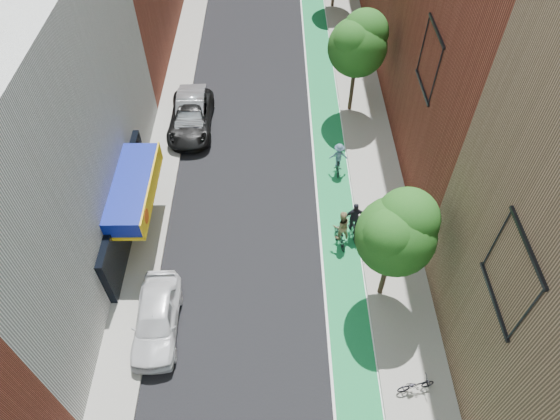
{
  "coord_description": "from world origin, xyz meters",
  "views": [
    {
      "loc": [
        0.73,
        -2.55,
        20.47
      ],
      "look_at": [
        0.92,
        13.99,
        1.5
      ],
      "focal_mm": 32.0,
      "sensor_mm": 36.0,
      "label": 1
    }
  ],
  "objects_px": {
    "parked_car_black": "(191,118)",
    "cyclist_lane_near": "(341,230)",
    "cyclist_lane_far": "(338,160)",
    "parked_car_silver": "(191,111)",
    "cyclist_lane_mid": "(354,223)",
    "parked_car_white": "(156,319)"
  },
  "relations": [
    {
      "from": "parked_car_black",
      "to": "cyclist_lane_near",
      "type": "relative_size",
      "value": 2.57
    },
    {
      "from": "cyclist_lane_near",
      "to": "cyclist_lane_far",
      "type": "distance_m",
      "value": 5.25
    },
    {
      "from": "parked_car_silver",
      "to": "cyclist_lane_mid",
      "type": "xyz_separation_m",
      "value": [
        9.3,
        -9.28,
        0.02
      ]
    },
    {
      "from": "cyclist_lane_mid",
      "to": "cyclist_lane_far",
      "type": "height_order",
      "value": "cyclist_lane_mid"
    },
    {
      "from": "cyclist_lane_near",
      "to": "parked_car_white",
      "type": "bearing_deg",
      "value": 16.19
    },
    {
      "from": "parked_car_silver",
      "to": "cyclist_lane_far",
      "type": "height_order",
      "value": "cyclist_lane_far"
    },
    {
      "from": "parked_car_silver",
      "to": "cyclist_lane_mid",
      "type": "relative_size",
      "value": 2.29
    },
    {
      "from": "cyclist_lane_mid",
      "to": "cyclist_lane_near",
      "type": "bearing_deg",
      "value": 31.84
    },
    {
      "from": "parked_car_white",
      "to": "cyclist_lane_mid",
      "type": "bearing_deg",
      "value": 28.17
    },
    {
      "from": "parked_car_white",
      "to": "parked_car_silver",
      "type": "relative_size",
      "value": 0.95
    },
    {
      "from": "cyclist_lane_near",
      "to": "cyclist_lane_far",
      "type": "xyz_separation_m",
      "value": [
        0.35,
        5.24,
        -0.11
      ]
    },
    {
      "from": "parked_car_black",
      "to": "parked_car_silver",
      "type": "relative_size",
      "value": 1.13
    },
    {
      "from": "parked_car_white",
      "to": "parked_car_black",
      "type": "height_order",
      "value": "parked_car_white"
    },
    {
      "from": "cyclist_lane_mid",
      "to": "cyclist_lane_far",
      "type": "relative_size",
      "value": 1.13
    },
    {
      "from": "cyclist_lane_near",
      "to": "parked_car_silver",
      "type": "bearing_deg",
      "value": -62.01
    },
    {
      "from": "cyclist_lane_near",
      "to": "cyclist_lane_far",
      "type": "relative_size",
      "value": 1.13
    },
    {
      "from": "parked_car_black",
      "to": "cyclist_lane_far",
      "type": "height_order",
      "value": "cyclist_lane_far"
    },
    {
      "from": "parked_car_white",
      "to": "parked_car_silver",
      "type": "height_order",
      "value": "parked_car_silver"
    },
    {
      "from": "parked_car_silver",
      "to": "cyclist_lane_mid",
      "type": "height_order",
      "value": "cyclist_lane_mid"
    },
    {
      "from": "cyclist_lane_mid",
      "to": "cyclist_lane_far",
      "type": "bearing_deg",
      "value": -89.67
    },
    {
      "from": "parked_car_black",
      "to": "parked_car_silver",
      "type": "distance_m",
      "value": 0.59
    },
    {
      "from": "cyclist_lane_near",
      "to": "cyclist_lane_mid",
      "type": "xyz_separation_m",
      "value": [
        0.75,
        0.55,
        -0.14
      ]
    }
  ]
}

